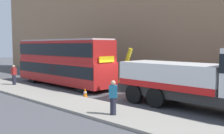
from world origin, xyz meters
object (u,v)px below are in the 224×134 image
object	(u,v)px
double_decker_bus	(63,60)
pedestrian_onlooker	(14,75)
traffic_cone_near_bus	(85,93)
pedestrian_bystander	(113,98)
recovery_tow_truck	(202,79)

from	to	relation	value
double_decker_bus	pedestrian_onlooker	size ratio (longest dim) A/B	6.48
double_decker_bus	pedestrian_onlooker	xyz separation A→B (m)	(-2.67, -3.18, -1.25)
pedestrian_onlooker	traffic_cone_near_bus	world-z (taller)	pedestrian_onlooker
double_decker_bus	pedestrian_bystander	distance (m)	10.99
pedestrian_onlooker	double_decker_bus	bearing A→B (deg)	31.00
recovery_tow_truck	pedestrian_bystander	size ratio (longest dim) A/B	5.94
recovery_tow_truck	pedestrian_bystander	distance (m)	5.03
recovery_tow_truck	pedestrian_bystander	bearing A→B (deg)	-120.43
pedestrian_bystander	traffic_cone_near_bus	distance (m)	5.05
double_decker_bus	pedestrian_onlooker	world-z (taller)	double_decker_bus
pedestrian_onlooker	pedestrian_bystander	world-z (taller)	same
traffic_cone_near_bus	pedestrian_bystander	bearing A→B (deg)	-24.76
recovery_tow_truck	double_decker_bus	distance (m)	12.65
recovery_tow_truck	pedestrian_onlooker	world-z (taller)	recovery_tow_truck
recovery_tow_truck	pedestrian_bystander	xyz separation A→B (m)	(-2.59, -4.25, -0.77)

